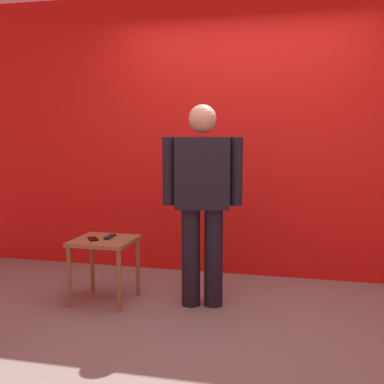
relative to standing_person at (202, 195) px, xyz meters
The scene contains 6 objects.
ground_plane 1.03m from the standing_person, 68.87° to the right, with size 12.00×12.00×0.00m, color gray.
back_wall_red 1.14m from the standing_person, 80.29° to the left, with size 5.66×0.12×2.74m, color red.
standing_person is the anchor object (origin of this frame).
side_table 0.94m from the standing_person, behind, with size 0.49×0.49×0.53m.
cell_phone 0.97m from the standing_person, behind, with size 0.07×0.14×0.01m, color black.
tv_remote 0.86m from the standing_person, behind, with size 0.04×0.17×0.02m, color black.
Camera 1 is at (0.71, -3.46, 1.43)m, focal length 47.52 mm.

